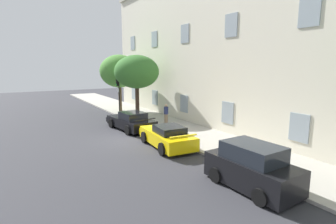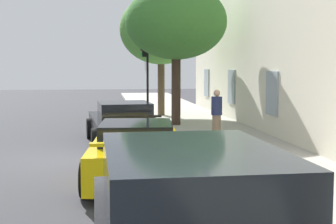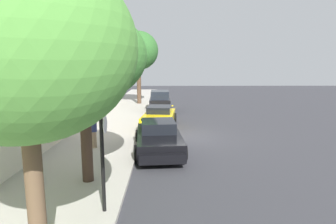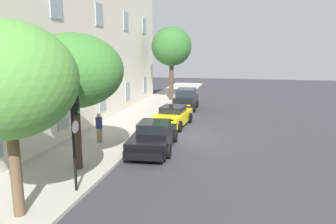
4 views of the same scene
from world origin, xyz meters
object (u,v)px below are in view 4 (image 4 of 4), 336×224
(sportscar_red_lead, at_px, (153,138))
(traffic_light, at_px, (75,125))
(sportscar_yellow_flank, at_px, (171,118))
(tree_midblock, at_px, (7,81))
(pedestrian_admiring, at_px, (99,128))
(tree_far_end, at_px, (171,47))
(hatchback_parked, at_px, (186,100))
(tree_near_kerb, at_px, (73,71))

(sportscar_red_lead, bearing_deg, traffic_light, 167.35)
(sportscar_yellow_flank, xyz_separation_m, tree_midblock, (-12.76, 2.07, 3.65))
(pedestrian_admiring, bearing_deg, tree_far_end, -2.78)
(sportscar_yellow_flank, distance_m, tree_midblock, 13.43)
(hatchback_parked, xyz_separation_m, tree_midblock, (-19.29, 2.03, 3.44))
(tree_near_kerb, bearing_deg, tree_far_end, 0.04)
(sportscar_red_lead, height_order, tree_near_kerb, tree_near_kerb)
(tree_midblock, bearing_deg, sportscar_yellow_flank, -9.21)
(hatchback_parked, height_order, pedestrian_admiring, hatchback_parked)
(hatchback_parked, distance_m, traffic_light, 17.44)
(pedestrian_admiring, bearing_deg, tree_near_kerb, -168.72)
(sportscar_red_lead, height_order, tree_midblock, tree_midblock)
(tree_near_kerb, relative_size, traffic_light, 1.59)
(sportscar_red_lead, bearing_deg, tree_far_end, 8.30)
(sportscar_yellow_flank, height_order, tree_midblock, tree_midblock)
(tree_far_end, bearing_deg, tree_near_kerb, -179.96)
(hatchback_parked, xyz_separation_m, tree_far_end, (4.22, 2.17, 4.56))
(tree_near_kerb, height_order, traffic_light, tree_near_kerb)
(tree_near_kerb, height_order, tree_midblock, tree_midblock)
(sportscar_red_lead, height_order, pedestrian_admiring, pedestrian_admiring)
(tree_near_kerb, distance_m, tree_far_end, 19.55)
(traffic_light, xyz_separation_m, pedestrian_admiring, (5.89, 1.82, -1.61))
(sportscar_red_lead, height_order, tree_far_end, tree_far_end)
(sportscar_yellow_flank, bearing_deg, pedestrian_admiring, 148.79)
(sportscar_yellow_flank, distance_m, pedestrian_admiring, 5.74)
(sportscar_yellow_flank, relative_size, hatchback_parked, 1.30)
(sportscar_red_lead, distance_m, tree_midblock, 8.70)
(sportscar_yellow_flank, relative_size, pedestrian_admiring, 3.03)
(hatchback_parked, relative_size, tree_far_end, 0.52)
(tree_far_end, bearing_deg, hatchback_parked, -152.72)
(tree_far_end, bearing_deg, pedestrian_admiring, 177.22)
(tree_far_end, height_order, pedestrian_admiring, tree_far_end)
(sportscar_yellow_flank, distance_m, traffic_light, 11.03)
(hatchback_parked, height_order, tree_midblock, tree_midblock)
(tree_near_kerb, height_order, pedestrian_admiring, tree_near_kerb)
(tree_midblock, bearing_deg, tree_near_kerb, 1.85)
(sportscar_red_lead, height_order, sportscar_yellow_flank, sportscar_red_lead)
(pedestrian_admiring, bearing_deg, sportscar_yellow_flank, -31.21)
(sportscar_red_lead, distance_m, tree_near_kerb, 5.63)
(tree_near_kerb, bearing_deg, pedestrian_admiring, 11.28)
(tree_far_end, height_order, traffic_light, tree_far_end)
(hatchback_parked, bearing_deg, tree_midblock, 173.99)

